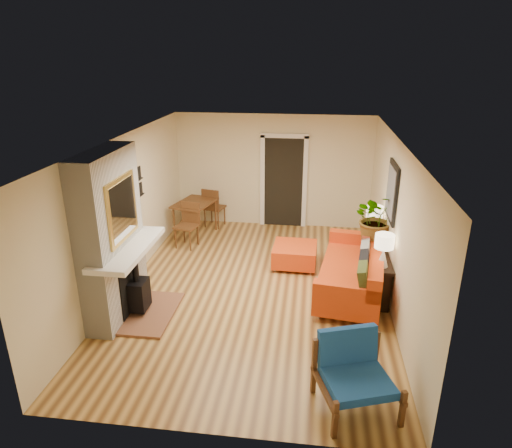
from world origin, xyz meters
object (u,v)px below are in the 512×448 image
object	(u,v)px
console_table	(376,256)
dining_table	(198,209)
blue_chair	(353,368)
lamp_far	(374,217)
houseplant	(377,218)
lamp_near	(384,247)
ottoman	(295,254)
sofa	(357,270)

from	to	relation	value
console_table	dining_table	bearing A→B (deg)	152.09
blue_chair	lamp_far	bearing A→B (deg)	80.96
dining_table	houseplant	world-z (taller)	houseplant
lamp_near	dining_table	bearing A→B (deg)	144.35
console_table	houseplant	size ratio (longest dim) A/B	2.01
lamp_near	houseplant	bearing A→B (deg)	90.59
ottoman	houseplant	bearing A→B (deg)	-14.77
houseplant	dining_table	bearing A→B (deg)	155.57
sofa	console_table	distance (m)	0.43
console_table	houseplant	bearing A→B (deg)	92.05
sofa	lamp_far	distance (m)	1.17
dining_table	lamp_far	distance (m)	3.88
sofa	ottoman	world-z (taller)	sofa
dining_table	console_table	distance (m)	4.13
sofa	houseplant	bearing A→B (deg)	57.40
ottoman	dining_table	xyz separation A→B (m)	(-2.22, 1.28, 0.38)
blue_chair	lamp_near	distance (m)	2.39
sofa	lamp_far	bearing A→B (deg)	69.98
lamp_far	houseplant	distance (m)	0.42
blue_chair	lamp_near	world-z (taller)	lamp_near
blue_chair	dining_table	world-z (taller)	dining_table
sofa	lamp_far	size ratio (longest dim) A/B	4.55
ottoman	console_table	size ratio (longest dim) A/B	0.45
lamp_near	ottoman	bearing A→B (deg)	136.88
lamp_near	houseplant	size ratio (longest dim) A/B	0.59
ottoman	console_table	xyz separation A→B (m)	(1.43, -0.65, 0.34)
lamp_far	houseplant	xyz separation A→B (m)	(-0.01, -0.41, 0.12)
sofa	lamp_far	xyz separation A→B (m)	(0.33, 0.91, 0.66)
ottoman	console_table	distance (m)	1.61
console_table	houseplant	distance (m)	0.67
houseplant	lamp_far	bearing A→B (deg)	88.59
lamp_near	sofa	bearing A→B (deg)	125.43
ottoman	lamp_near	size ratio (longest dim) A/B	1.56
dining_table	houseplant	distance (m)	4.03
lamp_near	lamp_far	xyz separation A→B (m)	(0.00, 1.37, 0.00)
ottoman	houseplant	distance (m)	1.75
ottoman	dining_table	world-z (taller)	dining_table
console_table	blue_chair	bearing A→B (deg)	-101.10
console_table	houseplant	xyz separation A→B (m)	(-0.01, 0.28, 0.61)
ottoman	lamp_near	xyz separation A→B (m)	(1.43, -1.34, 0.82)
dining_table	houseplant	bearing A→B (deg)	-24.43
ottoman	houseplant	xyz separation A→B (m)	(1.42, -0.37, 0.95)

